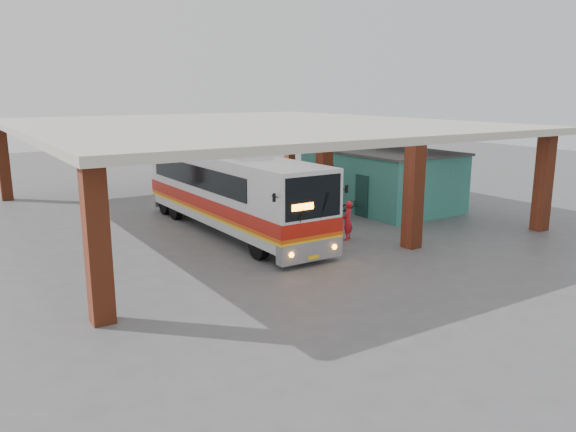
# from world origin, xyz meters

# --- Properties ---
(ground) EXTENTS (90.00, 90.00, 0.00)m
(ground) POSITION_xyz_m (0.00, 0.00, 0.00)
(ground) COLOR #515154
(ground) RESTS_ON ground
(brick_columns) EXTENTS (20.10, 21.60, 4.35)m
(brick_columns) POSITION_xyz_m (1.43, 5.00, 2.17)
(brick_columns) COLOR brown
(brick_columns) RESTS_ON ground
(canopy_roof) EXTENTS (21.00, 23.00, 0.30)m
(canopy_roof) POSITION_xyz_m (0.50, 6.50, 4.50)
(canopy_roof) COLOR beige
(canopy_roof) RESTS_ON brick_columns
(shop_building) EXTENTS (5.20, 8.20, 3.11)m
(shop_building) POSITION_xyz_m (7.49, 4.00, 1.56)
(shop_building) COLOR #317B68
(shop_building) RESTS_ON ground
(coach_bus) EXTENTS (2.85, 12.74, 3.70)m
(coach_bus) POSITION_xyz_m (-1.92, 3.25, 1.84)
(coach_bus) COLOR silver
(coach_bus) RESTS_ON ground
(motorcycle) EXTENTS (2.21, 1.31, 1.10)m
(motorcycle) POSITION_xyz_m (4.70, 2.88, 0.55)
(motorcycle) COLOR black
(motorcycle) RESTS_ON ground
(pedestrian) EXTENTS (0.73, 0.68, 1.67)m
(pedestrian) POSITION_xyz_m (1.57, -0.68, 0.84)
(pedestrian) COLOR red
(pedestrian) RESTS_ON ground
(red_chair) EXTENTS (0.47, 0.47, 0.80)m
(red_chair) POSITION_xyz_m (4.73, 6.33, 0.37)
(red_chair) COLOR red
(red_chair) RESTS_ON ground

